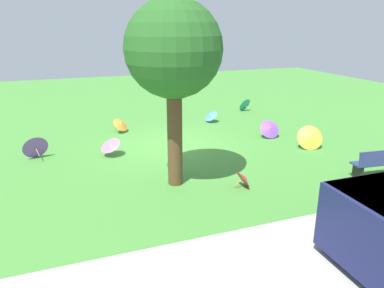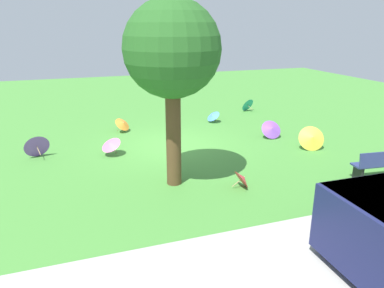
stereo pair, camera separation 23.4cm
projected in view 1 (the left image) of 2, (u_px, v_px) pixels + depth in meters
The scene contains 12 objects.
ground at pixel (172, 146), 13.95m from camera, with size 40.00×40.00×0.00m, color #478C38.
road_strip at pixel (308, 282), 6.63m from camera, with size 40.00×4.04×0.01m, color #B2AFA8.
park_bench at pixel (379, 163), 10.98m from camera, with size 1.64×0.66×0.90m.
shade_tree at pixel (173, 51), 9.52m from camera, with size 2.60×2.60×5.13m.
parasol_teal_0 at pixel (244, 104), 19.41m from camera, with size 0.83×0.73×0.71m.
parasol_pink_0 at pixel (110, 144), 12.75m from camera, with size 0.97×0.97×0.69m.
parasol_yellow_0 at pixel (311, 137), 13.49m from camera, with size 1.10×1.03×0.90m.
parasol_red_0 at pixel (244, 178), 10.38m from camera, with size 0.54×0.60×0.56m.
parasol_purple_0 at pixel (270, 129), 14.83m from camera, with size 0.86×0.81×0.74m.
parasol_blue_0 at pixel (211, 116), 17.18m from camera, with size 0.69×0.74×0.55m.
parasol_orange_0 at pixel (121, 124), 15.53m from camera, with size 0.88×0.88×0.66m.
parasol_purple_1 at pixel (35, 146), 12.57m from camera, with size 0.95×0.84×0.86m.
Camera 1 is at (3.87, 12.66, 4.47)m, focal length 34.25 mm.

